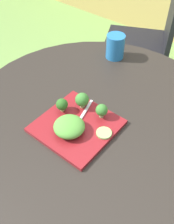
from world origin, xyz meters
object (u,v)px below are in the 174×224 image
(patio_chair, at_px, (151,34))
(fork, at_px, (82,116))
(drinking_glass, at_px, (115,48))
(salad_plate, at_px, (77,126))

(patio_chair, distance_m, fork, 1.09)
(patio_chair, xyz_separation_m, drinking_glass, (0.12, -0.63, 0.24))
(fork, bearing_deg, salad_plate, -77.40)
(patio_chair, xyz_separation_m, fork, (0.26, -1.04, 0.21))
(drinking_glass, distance_m, fork, 0.44)
(salad_plate, distance_m, fork, 0.04)
(patio_chair, bearing_deg, drinking_glass, -79.62)
(patio_chair, bearing_deg, fork, -76.15)
(patio_chair, bearing_deg, salad_plate, -76.19)
(fork, bearing_deg, patio_chair, 103.85)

